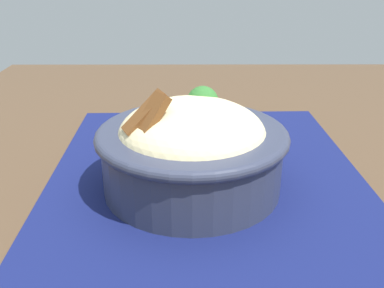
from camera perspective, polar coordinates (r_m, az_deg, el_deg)
name	(u,v)px	position (r m, az deg, el deg)	size (l,w,h in m)	color
table	(223,225)	(0.53, 4.12, -10.48)	(1.09, 0.89, 0.72)	#4C3826
placemat	(206,175)	(0.50, 1.87, -4.04)	(0.42, 0.35, 0.00)	#11194C
bowl	(192,147)	(0.45, -0.01, -0.38)	(0.21, 0.21, 0.11)	#2D3347
fork	(216,141)	(0.58, 3.16, 0.45)	(0.03, 0.13, 0.00)	silver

